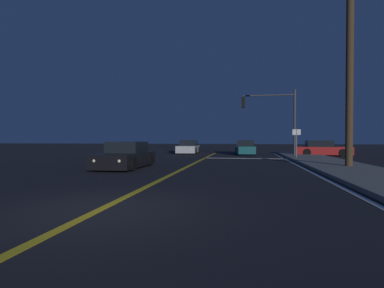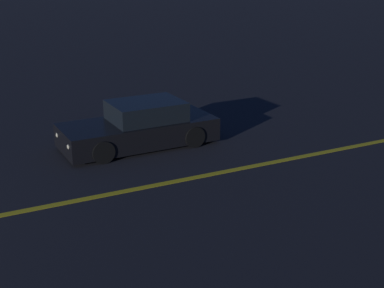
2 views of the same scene
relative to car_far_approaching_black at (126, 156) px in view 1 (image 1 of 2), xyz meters
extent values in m
plane|color=black|center=(2.99, -8.73, -0.58)|extent=(160.00, 160.00, 0.00)
cube|color=slate|center=(10.75, 0.65, -0.51)|extent=(3.20, 33.77, 0.15)
cube|color=gold|center=(2.99, 0.65, -0.58)|extent=(0.20, 31.90, 0.01)
cube|color=white|center=(8.90, 0.65, -0.58)|extent=(0.16, 31.90, 0.01)
cube|color=white|center=(6.07, 8.53, -0.58)|extent=(6.16, 0.50, 0.01)
cube|color=black|center=(0.00, -0.07, -0.14)|extent=(1.98, 4.61, 0.68)
cube|color=black|center=(0.00, 0.21, 0.46)|extent=(1.66, 2.14, 0.60)
cylinder|color=black|center=(0.91, -1.46, -0.26)|extent=(0.23, 0.64, 0.64)
cylinder|color=black|center=(-0.84, -1.50, -0.26)|extent=(0.23, 0.64, 0.64)
cylinder|color=black|center=(0.85, 1.37, -0.26)|extent=(0.23, 0.64, 0.64)
cylinder|color=black|center=(-0.91, 1.33, -0.26)|extent=(0.23, 0.64, 0.64)
sphere|color=#FFF4CC|center=(0.63, -2.28, -0.06)|extent=(0.18, 0.18, 0.18)
sphere|color=#FFF4CC|center=(-0.53, -2.31, -0.06)|extent=(0.18, 0.18, 0.18)
sphere|color=red|center=(0.53, 2.18, -0.06)|extent=(0.14, 0.14, 0.14)
sphere|color=red|center=(-0.63, 2.16, -0.06)|extent=(0.14, 0.14, 0.14)
cube|color=#B2B5BA|center=(0.36, 15.71, -0.14)|extent=(2.04, 4.65, 0.68)
cube|color=black|center=(0.35, 15.98, 0.46)|extent=(1.67, 2.17, 0.60)
cylinder|color=black|center=(1.28, 14.33, -0.26)|extent=(0.25, 0.65, 0.64)
cylinder|color=black|center=(-0.44, 14.25, -0.26)|extent=(0.25, 0.65, 0.64)
cylinder|color=black|center=(1.17, 17.16, -0.26)|extent=(0.25, 0.65, 0.64)
cylinder|color=black|center=(-0.56, 17.09, -0.26)|extent=(0.25, 0.65, 0.64)
sphere|color=#FFF4CC|center=(1.03, 13.50, -0.06)|extent=(0.18, 0.18, 0.18)
sphere|color=#FFF4CC|center=(-0.12, 13.46, -0.06)|extent=(0.18, 0.18, 0.18)
sphere|color=red|center=(0.84, 17.97, -0.06)|extent=(0.14, 0.14, 0.14)
sphere|color=red|center=(-0.30, 17.92, -0.06)|extent=(0.14, 0.14, 0.14)
cube|color=maroon|center=(12.69, 13.43, -0.14)|extent=(4.64, 1.91, 0.68)
cube|color=black|center=(12.41, 13.43, 0.46)|extent=(2.15, 1.60, 0.60)
cylinder|color=black|center=(14.13, 14.24, -0.26)|extent=(0.64, 0.23, 0.64)
cylinder|color=black|center=(14.10, 12.55, -0.26)|extent=(0.64, 0.23, 0.64)
cylinder|color=black|center=(11.28, 14.30, -0.26)|extent=(0.64, 0.23, 0.64)
cylinder|color=black|center=(11.24, 12.62, -0.26)|extent=(0.64, 0.23, 0.64)
sphere|color=#FFF4CC|center=(14.94, 13.94, -0.06)|extent=(0.18, 0.18, 0.18)
sphere|color=#FFF4CC|center=(14.92, 12.82, -0.06)|extent=(0.18, 0.18, 0.18)
sphere|color=red|center=(10.45, 14.04, -0.06)|extent=(0.14, 0.14, 0.14)
sphere|color=red|center=(10.43, 12.92, -0.06)|extent=(0.14, 0.14, 0.14)
cube|color=#195960|center=(6.06, 14.92, -0.14)|extent=(1.86, 4.52, 0.68)
cube|color=black|center=(6.06, 14.65, 0.46)|extent=(1.58, 2.09, 0.60)
cylinder|color=black|center=(5.20, 16.30, -0.26)|extent=(0.23, 0.64, 0.64)
cylinder|color=black|center=(6.87, 16.32, -0.26)|extent=(0.23, 0.64, 0.64)
cylinder|color=black|center=(5.24, 13.51, -0.26)|extent=(0.23, 0.64, 0.64)
cylinder|color=black|center=(6.91, 13.54, -0.26)|extent=(0.23, 0.64, 0.64)
sphere|color=#FFF4CC|center=(5.47, 17.10, -0.06)|extent=(0.18, 0.18, 0.18)
sphere|color=#FFF4CC|center=(6.58, 17.11, -0.06)|extent=(0.18, 0.18, 0.18)
sphere|color=red|center=(5.53, 12.72, -0.06)|extent=(0.14, 0.14, 0.14)
sphere|color=red|center=(6.65, 12.73, -0.06)|extent=(0.14, 0.14, 0.14)
cylinder|color=#38383D|center=(9.95, 10.83, 2.13)|extent=(0.18, 0.18, 5.42)
cylinder|color=#38383D|center=(7.91, 10.83, 4.44)|extent=(4.09, 0.12, 0.12)
cube|color=black|center=(5.86, 10.83, 3.89)|extent=(0.28, 0.28, 0.90)
sphere|color=red|center=(5.86, 10.83, 4.16)|extent=(0.22, 0.22, 0.22)
sphere|color=#4C2D05|center=(5.86, 10.83, 3.89)|extent=(0.22, 0.22, 0.22)
sphere|color=#0A3814|center=(5.86, 10.83, 3.62)|extent=(0.22, 0.22, 0.22)
cylinder|color=#42301E|center=(11.05, 1.33, 4.88)|extent=(0.35, 0.35, 10.92)
cylinder|color=slate|center=(9.65, 8.03, 0.52)|extent=(0.06, 0.06, 2.21)
cube|color=white|center=(9.65, 8.03, 1.38)|extent=(0.56, 0.08, 0.40)
camera|label=1|loc=(5.98, -14.80, 0.91)|focal=28.63mm
camera|label=2|loc=(14.26, -5.50, 4.69)|focal=49.98mm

